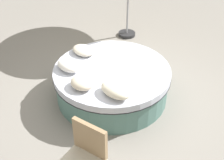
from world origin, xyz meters
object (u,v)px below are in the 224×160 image
object	(u,v)px
round_bed	(112,82)
throw_pillow_0	(83,50)
throw_pillow_1	(68,65)
throw_pillow_2	(82,83)
patio_chair	(85,153)
throw_pillow_3	(115,90)

from	to	relation	value
round_bed	throw_pillow_0	bearing A→B (deg)	-1.05
throw_pillow_0	throw_pillow_1	world-z (taller)	throw_pillow_1
throw_pillow_0	throw_pillow_2	size ratio (longest dim) A/B	1.20
throw_pillow_0	patio_chair	bearing A→B (deg)	138.22
round_bed	patio_chair	world-z (taller)	patio_chair
round_bed	throw_pillow_3	world-z (taller)	throw_pillow_3
throw_pillow_0	throw_pillow_2	xyz separation A→B (m)	(-0.80, 0.76, 0.02)
round_bed	throw_pillow_3	distance (m)	0.86
throw_pillow_0	patio_chair	size ratio (longest dim) A/B	0.50
throw_pillow_3	round_bed	bearing A→B (deg)	-42.68
throw_pillow_1	patio_chair	distance (m)	1.91
round_bed	throw_pillow_0	size ratio (longest dim) A/B	4.39
patio_chair	throw_pillow_2	bearing A→B (deg)	-50.79
patio_chair	throw_pillow_0	bearing A→B (deg)	-52.13
throw_pillow_2	throw_pillow_3	bearing A→B (deg)	-156.87
round_bed	throw_pillow_1	xyz separation A→B (m)	(0.56, 0.56, 0.40)
throw_pillow_1	throw_pillow_3	world-z (taller)	throw_pillow_3
throw_pillow_2	throw_pillow_3	distance (m)	0.59
round_bed	throw_pillow_3	bearing A→B (deg)	137.32
throw_pillow_1	throw_pillow_2	xyz separation A→B (m)	(-0.57, 0.18, 0.00)
round_bed	patio_chair	distance (m)	1.93
throw_pillow_2	round_bed	bearing A→B (deg)	-88.81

